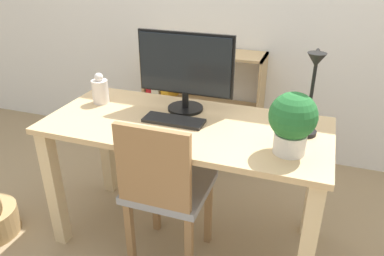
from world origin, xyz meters
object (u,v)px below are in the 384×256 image
keyboard (174,120)px  vase (100,90)px  desk_lamp (312,87)px  bookshelf (182,105)px  monitor (185,68)px  potted_plant (292,121)px  chair (165,188)px

keyboard → vase: 0.51m
desk_lamp → bookshelf: desk_lamp is taller
keyboard → vase: vase is taller
monitor → keyboard: size_ratio=1.66×
monitor → potted_plant: bearing=-26.4°
monitor → potted_plant: (0.59, -0.29, -0.09)m
monitor → chair: (0.03, -0.39, -0.50)m
keyboard → chair: (0.03, -0.21, -0.27)m
monitor → potted_plant: 0.67m
keyboard → potted_plant: (0.59, -0.12, 0.14)m
potted_plant → chair: potted_plant is taller
desk_lamp → bookshelf: bearing=135.5°
desk_lamp → bookshelf: (-1.00, 0.98, -0.61)m
keyboard → desk_lamp: size_ratio=0.75×
monitor → chair: 0.63m
desk_lamp → chair: (-0.62, -0.24, -0.52)m
desk_lamp → potted_plant: bearing=-111.2°
potted_plant → bookshelf: size_ratio=0.30×
chair → potted_plant: bearing=12.4°
bookshelf → vase: bearing=-99.0°
chair → bookshelf: chair is taller
potted_plant → chair: (-0.56, -0.09, -0.41)m
keyboard → potted_plant: 0.62m
monitor → bookshelf: monitor is taller
chair → keyboard: bearing=101.8°
desk_lamp → keyboard: bearing=-177.5°
monitor → chair: size_ratio=0.60×
keyboard → bookshelf: (-0.35, 1.01, -0.36)m
potted_plant → bookshelf: 1.56m
desk_lamp → bookshelf: size_ratio=0.45×
potted_plant → monitor: bearing=153.6°
vase → monitor: bearing=7.9°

